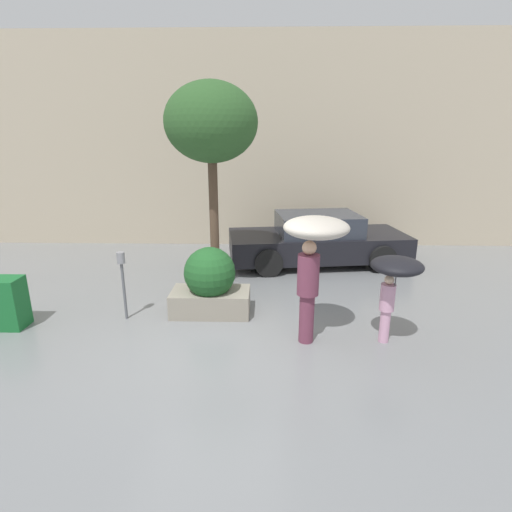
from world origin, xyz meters
name	(u,v)px	position (x,y,z in m)	size (l,w,h in m)	color
ground_plane	(207,349)	(0.00, 0.00, 0.00)	(40.00, 40.00, 0.00)	slate
building_facade	(235,144)	(0.00, 6.50, 3.00)	(18.00, 0.30, 6.00)	#B7A88E
planter_box	(210,284)	(-0.12, 1.33, 0.59)	(1.45, 0.95, 1.28)	gray
person_adult	(314,245)	(1.65, 0.37, 1.60)	(1.01, 1.01, 2.04)	brown
person_child	(395,274)	(2.89, 0.26, 1.18)	(0.79, 0.79, 1.45)	#D199B7
parked_car_near	(317,240)	(2.25, 4.53, 0.61)	(4.72, 2.49, 1.31)	black
street_tree	(211,124)	(-0.17, 2.59, 3.43)	(1.83, 1.83, 4.25)	brown
parking_meter	(122,272)	(-1.63, 1.05, 0.91)	(0.14, 0.14, 1.27)	#595B60
newspaper_box	(9,303)	(-3.52, 0.67, 0.45)	(0.50, 0.44, 0.90)	#19662D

